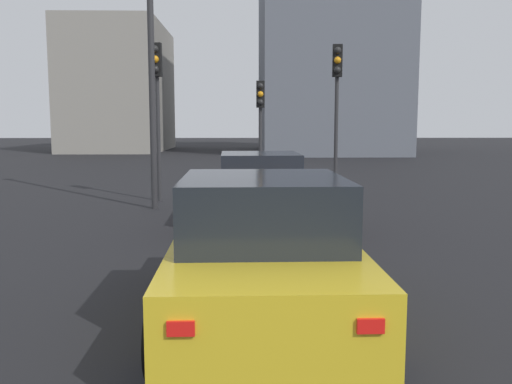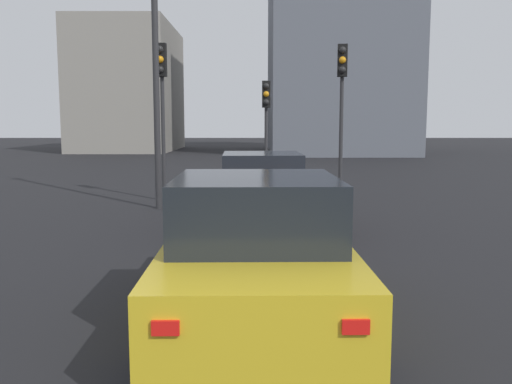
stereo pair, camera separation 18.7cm
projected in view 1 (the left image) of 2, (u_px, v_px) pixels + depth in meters
car_maroon_lead at (259, 192)px, 11.55m from camera, size 4.15×2.10×1.58m
car_yellow_second at (262, 254)px, 6.00m from camera, size 4.30×2.16×1.64m
traffic_light_near_left at (260, 111)px, 18.85m from camera, size 0.32×0.28×3.61m
traffic_light_near_right at (337, 89)px, 15.74m from camera, size 0.33×0.30×4.39m
traffic_light_far_left at (157, 89)px, 15.21m from camera, size 0.32×0.30×4.36m
street_lamp_kerbside at (150, 10)px, 13.63m from camera, size 0.56×0.36×8.56m
building_facade_left at (326, 41)px, 41.47m from camera, size 14.92×9.66×16.65m
building_facade_center at (120, 89)px, 43.98m from camera, size 12.00×7.13×9.76m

